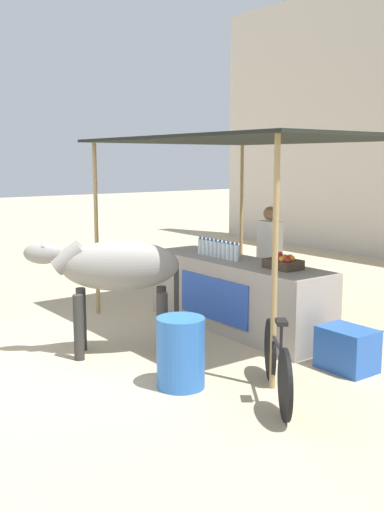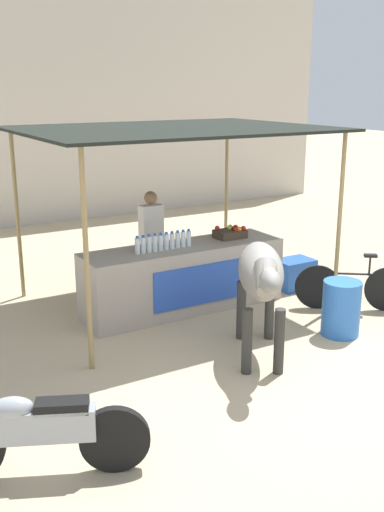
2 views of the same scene
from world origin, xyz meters
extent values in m
plane|color=tan|center=(0.00, 0.00, 0.00)|extent=(60.00, 60.00, 0.00)
cube|color=#9E9389|center=(0.00, 2.20, 0.48)|extent=(3.00, 0.80, 0.96)
cube|color=#264CB2|center=(0.00, 1.79, 0.48)|extent=(1.40, 0.02, 0.58)
cube|color=black|center=(0.00, 2.50, 2.59)|extent=(4.20, 3.20, 0.04)
cylinder|color=#997F51|center=(-1.89, 1.06, 1.29)|extent=(0.06, 0.06, 2.59)
cylinder|color=#997F51|center=(1.89, 1.06, 1.29)|extent=(0.06, 0.06, 2.59)
cylinder|color=#997F51|center=(-1.89, 3.94, 1.29)|extent=(0.06, 0.06, 2.59)
cylinder|color=silver|center=(-0.76, 2.15, 1.07)|extent=(0.07, 0.07, 0.22)
cylinder|color=blue|center=(-0.76, 2.15, 1.19)|extent=(0.04, 0.04, 0.03)
cylinder|color=silver|center=(-0.67, 2.15, 1.07)|extent=(0.07, 0.07, 0.22)
cylinder|color=blue|center=(-0.67, 2.15, 1.19)|extent=(0.04, 0.04, 0.03)
cylinder|color=silver|center=(-0.57, 2.15, 1.07)|extent=(0.07, 0.07, 0.22)
cylinder|color=blue|center=(-0.57, 2.15, 1.19)|extent=(0.04, 0.04, 0.03)
cylinder|color=silver|center=(-0.48, 2.15, 1.07)|extent=(0.07, 0.07, 0.22)
cylinder|color=blue|center=(-0.48, 2.15, 1.19)|extent=(0.04, 0.04, 0.03)
cylinder|color=silver|center=(-0.39, 2.15, 1.07)|extent=(0.07, 0.07, 0.22)
cylinder|color=blue|center=(-0.39, 2.15, 1.19)|extent=(0.04, 0.04, 0.03)
cylinder|color=silver|center=(-0.30, 2.15, 1.07)|extent=(0.07, 0.07, 0.22)
cylinder|color=blue|center=(-0.30, 2.15, 1.19)|extent=(0.04, 0.04, 0.03)
cylinder|color=silver|center=(-0.21, 2.15, 1.07)|extent=(0.07, 0.07, 0.22)
cylinder|color=blue|center=(-0.21, 2.15, 1.19)|extent=(0.04, 0.04, 0.03)
cylinder|color=silver|center=(-0.12, 2.15, 1.07)|extent=(0.07, 0.07, 0.22)
cylinder|color=blue|center=(-0.12, 2.15, 1.19)|extent=(0.04, 0.04, 0.03)
cylinder|color=silver|center=(-0.03, 2.15, 1.07)|extent=(0.07, 0.07, 0.22)
cylinder|color=blue|center=(-0.03, 2.15, 1.19)|extent=(0.04, 0.04, 0.03)
cylinder|color=silver|center=(0.06, 2.15, 1.07)|extent=(0.07, 0.07, 0.22)
cylinder|color=blue|center=(0.06, 2.15, 1.19)|extent=(0.04, 0.04, 0.03)
cube|color=#3F3326|center=(0.83, 2.25, 1.02)|extent=(0.44, 0.32, 0.12)
sphere|color=orange|center=(0.95, 2.28, 1.11)|extent=(0.08, 0.08, 0.08)
sphere|color=orange|center=(0.88, 2.32, 1.11)|extent=(0.08, 0.08, 0.08)
sphere|color=orange|center=(0.92, 2.14, 1.11)|extent=(0.08, 0.08, 0.08)
sphere|color=#B21E19|center=(0.91, 2.24, 1.11)|extent=(0.08, 0.08, 0.08)
sphere|color=#B21E19|center=(0.67, 2.36, 1.11)|extent=(0.08, 0.08, 0.08)
sphere|color=#B21E19|center=(1.01, 2.15, 1.11)|extent=(0.08, 0.08, 0.08)
sphere|color=#B21E19|center=(0.93, 2.23, 1.11)|extent=(0.08, 0.08, 0.08)
sphere|color=#B21E19|center=(0.87, 2.16, 1.11)|extent=(0.08, 0.08, 0.08)
sphere|color=#8CB22D|center=(0.84, 2.27, 1.11)|extent=(0.08, 0.08, 0.08)
cylinder|color=#383842|center=(-0.14, 2.95, 0.44)|extent=(0.22, 0.22, 0.88)
cube|color=silver|center=(-0.14, 2.95, 1.16)|extent=(0.34, 0.20, 0.56)
sphere|color=#8C6647|center=(-0.14, 2.95, 1.55)|extent=(0.20, 0.20, 0.20)
cube|color=blue|center=(2.00, 2.10, 0.24)|extent=(0.60, 0.44, 0.48)
cylinder|color=blue|center=(1.30, 0.33, 0.37)|extent=(0.50, 0.50, 0.74)
ellipsoid|color=gray|center=(0.00, 0.38, 1.08)|extent=(1.17, 1.47, 0.60)
cylinder|color=#302F2D|center=(-0.09, -0.14, 0.39)|extent=(0.12, 0.12, 0.78)
cylinder|color=#302F2D|center=(-0.41, 0.05, 0.39)|extent=(0.12, 0.12, 0.78)
cylinder|color=#302F2D|center=(0.41, 0.70, 0.39)|extent=(0.12, 0.12, 0.78)
cylinder|color=#302F2D|center=(0.10, 0.89, 0.39)|extent=(0.12, 0.12, 0.78)
cylinder|color=gray|center=(-0.30, -0.13, 1.19)|extent=(0.44, 0.51, 0.41)
ellipsoid|color=gray|center=(-0.46, -0.39, 1.25)|extent=(0.42, 0.49, 0.26)
cone|color=beige|center=(-0.39, -0.41, 1.39)|extent=(0.05, 0.05, 0.10)
cone|color=beige|center=(-0.51, -0.33, 1.39)|extent=(0.05, 0.05, 0.10)
cylinder|color=#302F2D|center=(0.35, 0.95, 0.81)|extent=(0.06, 0.06, 0.60)
cylinder|color=black|center=(1.69, 1.21, 0.33)|extent=(0.56, 0.42, 0.66)
cylinder|color=black|center=(2.50, 0.62, 0.33)|extent=(0.56, 0.42, 0.66)
cylinder|color=black|center=(2.10, 0.92, 0.55)|extent=(0.71, 0.53, 0.04)
cylinder|color=black|center=(2.27, 0.79, 0.67)|extent=(0.03, 0.03, 0.28)
cube|color=black|center=(2.27, 0.79, 0.83)|extent=(0.20, 0.19, 0.04)
camera|label=1|loc=(6.10, -3.09, 2.33)|focal=42.00mm
camera|label=2|loc=(-4.11, -5.00, 3.18)|focal=42.00mm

